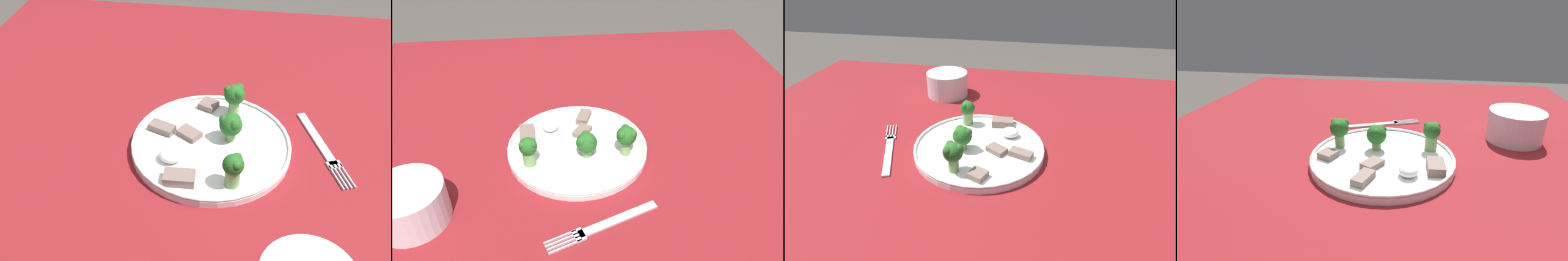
{
  "view_description": "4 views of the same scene",
  "coord_description": "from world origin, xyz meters",
  "views": [
    {
      "loc": [
        -0.02,
        0.61,
        1.3
      ],
      "look_at": [
        0.07,
        0.01,
        0.8
      ],
      "focal_mm": 42.0,
      "sensor_mm": 36.0,
      "label": 1
    },
    {
      "loc": [
        -0.55,
        0.06,
        1.26
      ],
      "look_at": [
        0.05,
        -0.0,
        0.81
      ],
      "focal_mm": 35.0,
      "sensor_mm": 36.0,
      "label": 2
    },
    {
      "loc": [
        0.14,
        -0.51,
        1.14
      ],
      "look_at": [
        0.04,
        0.03,
        0.82
      ],
      "focal_mm": 28.0,
      "sensor_mm": 36.0,
      "label": 3
    },
    {
      "loc": [
        0.55,
        0.08,
        1.06
      ],
      "look_at": [
        0.02,
        -0.0,
        0.83
      ],
      "focal_mm": 28.0,
      "sensor_mm": 36.0,
      "label": 4
    }
  ],
  "objects": [
    {
      "name": "sauce_dollop",
      "position": [
        0.1,
        0.07,
        0.79
      ],
      "size": [
        0.04,
        0.03,
        0.02
      ],
      "color": "white",
      "rests_on": "dinner_plate"
    },
    {
      "name": "dinner_plate",
      "position": [
        0.04,
        0.02,
        0.78
      ],
      "size": [
        0.27,
        0.27,
        0.02
      ],
      "color": "white",
      "rests_on": "table"
    },
    {
      "name": "fork",
      "position": [
        -0.15,
        -0.01,
        0.77
      ],
      "size": [
        0.09,
        0.19,
        0.0
      ],
      "color": "#B2B2B7",
      "rests_on": "table"
    },
    {
      "name": "cream_bowl",
      "position": [
        -0.11,
        0.3,
        0.8
      ],
      "size": [
        0.12,
        0.12,
        0.07
      ],
      "color": "silver",
      "rests_on": "table"
    },
    {
      "name": "meat_slice_front_slice",
      "position": [
        0.08,
        0.01,
        0.79
      ],
      "size": [
        0.05,
        0.04,
        0.01
      ],
      "color": "#756056",
      "rests_on": "dinner_plate"
    },
    {
      "name": "meat_slice_rear_slice",
      "position": [
        0.06,
        -0.08,
        0.79
      ],
      "size": [
        0.04,
        0.04,
        0.01
      ],
      "color": "#756056",
      "rests_on": "dinner_plate"
    },
    {
      "name": "broccoli_floret_near_rim_left",
      "position": [
        0.01,
        -0.07,
        0.82
      ],
      "size": [
        0.04,
        0.04,
        0.06
      ],
      "color": "#709E56",
      "rests_on": "dinner_plate"
    },
    {
      "name": "meat_slice_edge_slice",
      "position": [
        0.08,
        0.12,
        0.79
      ],
      "size": [
        0.05,
        0.03,
        0.02
      ],
      "color": "#756056",
      "rests_on": "dinner_plate"
    },
    {
      "name": "broccoli_floret_center_left",
      "position": [
        -0.01,
        0.11,
        0.82
      ],
      "size": [
        0.03,
        0.03,
        0.06
      ],
      "color": "#709E56",
      "rests_on": "dinner_plate"
    },
    {
      "name": "meat_slice_middle_slice",
      "position": [
        0.13,
        0.0,
        0.79
      ],
      "size": [
        0.05,
        0.04,
        0.01
      ],
      "color": "#756056",
      "rests_on": "dinner_plate"
    },
    {
      "name": "table",
      "position": [
        0.0,
        0.0,
        0.68
      ],
      "size": [
        1.24,
        1.09,
        0.77
      ],
      "color": "maroon",
      "rests_on": "ground_plane"
    },
    {
      "name": "broccoli_floret_back_left",
      "position": [
        0.01,
        0.01,
        0.82
      ],
      "size": [
        0.04,
        0.04,
        0.05
      ],
      "color": "#709E56",
      "rests_on": "dinner_plate"
    }
  ]
}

